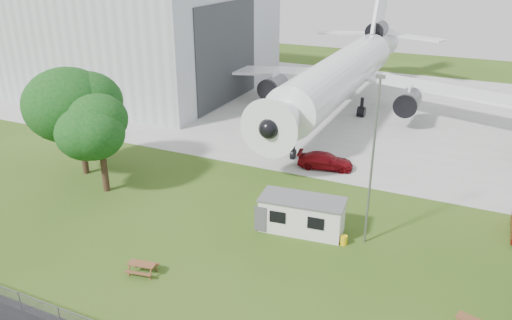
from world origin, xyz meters
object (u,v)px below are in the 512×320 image
at_px(site_cabin, 302,215).
at_px(airliner, 344,71).
at_px(hangar, 113,21).
at_px(picnic_west, 143,273).

bearing_deg(site_cabin, airliner, 100.49).
bearing_deg(site_cabin, hangar, 144.00).
xyz_separation_m(airliner, picnic_west, (-1.89, -39.44, -5.27)).
bearing_deg(hangar, site_cabin, -36.00).
bearing_deg(airliner, hangar, 179.78).
xyz_separation_m(hangar, picnic_west, (34.08, -39.58, -9.41)).
relative_size(airliner, picnic_west, 26.52).
relative_size(hangar, airliner, 0.90).
height_order(hangar, picnic_west, hangar).
bearing_deg(picnic_west, airliner, 77.20).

